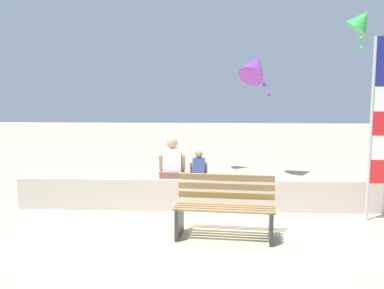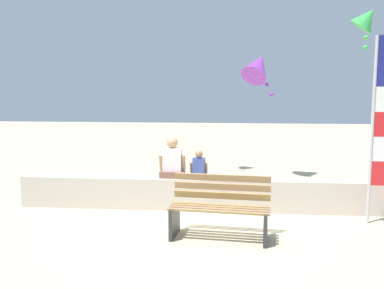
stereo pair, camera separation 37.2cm
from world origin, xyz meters
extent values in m
plane|color=#CAB990|center=(0.00, 0.00, 0.00)|extent=(40.00, 40.00, 0.00)
cube|color=beige|center=(0.00, 0.92, 0.28)|extent=(6.46, 0.45, 0.56)
cube|color=#97794C|center=(0.40, -0.79, 0.45)|extent=(1.44, 0.21, 0.03)
cube|color=#A37554|center=(0.41, -0.68, 0.45)|extent=(1.44, 0.21, 0.03)
cube|color=#9B7747|center=(0.42, -0.57, 0.45)|extent=(1.44, 0.21, 0.03)
cube|color=#A88050|center=(0.43, -0.46, 0.45)|extent=(1.44, 0.21, 0.03)
cube|color=#A68148|center=(0.44, -0.35, 0.57)|extent=(1.44, 0.19, 0.10)
cube|color=#A47D54|center=(0.45, -0.33, 0.70)|extent=(1.44, 0.19, 0.10)
cube|color=#9C774D|center=(0.45, -0.31, 0.83)|extent=(1.44, 0.19, 0.10)
cube|color=#2D2D33|center=(-0.24, -0.56, 0.23)|extent=(0.10, 0.53, 0.45)
cube|color=#2D2D33|center=(1.07, -0.69, 0.23)|extent=(0.10, 0.53, 0.45)
cube|color=brown|center=(-0.48, 0.96, 0.62)|extent=(0.43, 0.35, 0.12)
cube|color=white|center=(-0.48, 0.96, 0.88)|extent=(0.33, 0.21, 0.41)
cylinder|color=tan|center=(-0.68, 0.94, 0.84)|extent=(0.07, 0.16, 0.30)
cylinder|color=tan|center=(-0.28, 0.94, 0.84)|extent=(0.07, 0.16, 0.30)
sphere|color=tan|center=(-0.48, 0.96, 1.19)|extent=(0.20, 0.20, 0.20)
cube|color=tan|center=(0.00, 0.96, 0.60)|extent=(0.29, 0.24, 0.08)
cube|color=#3A4D97|center=(0.00, 0.96, 0.78)|extent=(0.22, 0.14, 0.27)
cylinder|color=#996E4E|center=(-0.14, 0.95, 0.75)|extent=(0.05, 0.11, 0.20)
cylinder|color=#996E4E|center=(0.13, 0.95, 0.75)|extent=(0.05, 0.11, 0.20)
sphere|color=#996E4E|center=(0.00, 0.96, 0.98)|extent=(0.14, 0.14, 0.14)
cylinder|color=#B7B7BC|center=(2.77, 0.34, 1.48)|extent=(0.05, 0.05, 2.96)
cube|color=red|center=(2.99, 0.34, 0.82)|extent=(0.40, 0.02, 0.39)
cone|color=purple|center=(1.07, 1.93, 2.58)|extent=(0.82, 0.90, 0.75)
sphere|color=purple|center=(1.15, 1.87, 2.40)|extent=(0.08, 0.08, 0.08)
sphere|color=purple|center=(1.24, 1.82, 2.22)|extent=(0.08, 0.08, 0.08)
sphere|color=purple|center=(1.32, 1.77, 2.04)|extent=(0.08, 0.08, 0.08)
cone|color=green|center=(2.99, 1.68, 3.41)|extent=(0.67, 0.58, 0.55)
sphere|color=green|center=(2.96, 1.58, 3.23)|extent=(0.08, 0.08, 0.08)
sphere|color=green|center=(2.94, 1.49, 3.05)|extent=(0.08, 0.08, 0.08)
sphere|color=green|center=(2.91, 1.39, 2.87)|extent=(0.08, 0.08, 0.08)
camera|label=1|loc=(0.23, -6.64, 2.16)|focal=40.32mm
camera|label=2|loc=(0.60, -6.61, 2.16)|focal=40.32mm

